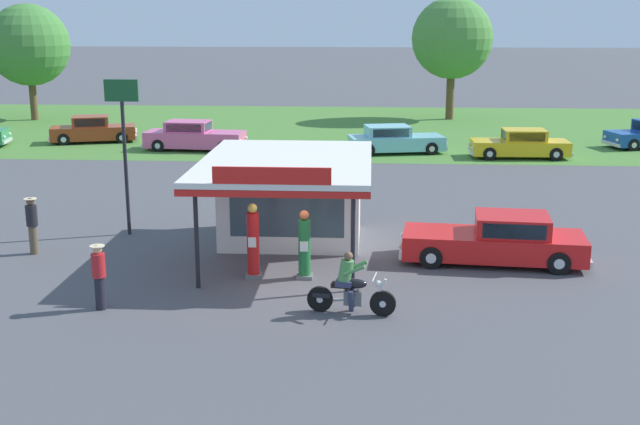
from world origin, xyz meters
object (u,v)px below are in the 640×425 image
(motorcycle_with_rider, at_px, (350,288))
(parked_car_back_row_centre_right, at_px, (521,145))
(gas_pump_nearside, at_px, (253,244))
(gas_pump_offside, at_px, (304,247))
(bystander_strolling_foreground, at_px, (99,275))
(roadside_pole_sign, at_px, (124,131))
(parked_car_second_row_spare, at_px, (194,137))
(featured_classic_sedan, at_px, (497,241))
(parked_car_back_row_far_left, at_px, (394,140))
(parked_car_back_row_centre_left, at_px, (93,130))
(bystander_admiring_sedan, at_px, (32,224))

(motorcycle_with_rider, height_order, parked_car_back_row_centre_right, motorcycle_with_rider)
(gas_pump_nearside, distance_m, gas_pump_offside, 1.43)
(bystander_strolling_foreground, distance_m, roadside_pole_sign, 7.50)
(parked_car_second_row_spare, distance_m, roadside_pole_sign, 17.06)
(parked_car_back_row_centre_right, bearing_deg, featured_classic_sedan, -102.03)
(parked_car_back_row_far_left, distance_m, parked_car_back_row_centre_left, 17.11)
(parked_car_second_row_spare, distance_m, bystander_strolling_foreground, 23.87)
(featured_classic_sedan, relative_size, parked_car_back_row_centre_right, 1.10)
(motorcycle_with_rider, height_order, parked_car_back_row_centre_left, motorcycle_with_rider)
(motorcycle_with_rider, xyz_separation_m, parked_car_back_row_centre_right, (8.01, 22.36, 0.01))
(parked_car_back_row_far_left, bearing_deg, gas_pump_offside, -98.26)
(gas_pump_offside, height_order, bystander_admiring_sedan, gas_pump_offside)
(roadside_pole_sign, bearing_deg, featured_classic_sedan, -11.52)
(featured_classic_sedan, height_order, parked_car_back_row_centre_right, featured_classic_sedan)
(motorcycle_with_rider, bearing_deg, bystander_strolling_foreground, -179.15)
(gas_pump_nearside, distance_m, motorcycle_with_rider, 3.83)
(motorcycle_with_rider, bearing_deg, parked_car_back_row_centre_left, 120.47)
(motorcycle_with_rider, bearing_deg, bystander_admiring_sedan, 155.54)
(motorcycle_with_rider, xyz_separation_m, parked_car_second_row_spare, (-8.96, 23.61, 0.06))
(gas_pump_offside, bearing_deg, parked_car_second_row_spare, 110.01)
(roadside_pole_sign, bearing_deg, gas_pump_nearside, -41.32)
(featured_classic_sedan, height_order, bystander_strolling_foreground, bystander_strolling_foreground)
(motorcycle_with_rider, distance_m, roadside_pole_sign, 10.54)
(gas_pump_nearside, xyz_separation_m, motorcycle_with_rider, (2.75, -2.64, -0.31))
(gas_pump_nearside, distance_m, parked_car_back_row_far_left, 21.21)
(parked_car_second_row_spare, bearing_deg, motorcycle_with_rider, -69.22)
(parked_car_back_row_centre_left, distance_m, bystander_strolling_foreground, 27.52)
(parked_car_back_row_centre_left, height_order, bystander_strolling_foreground, bystander_strolling_foreground)
(gas_pump_offside, bearing_deg, bystander_strolling_foreground, -150.62)
(gas_pump_nearside, height_order, parked_car_back_row_centre_left, gas_pump_nearside)
(bystander_admiring_sedan, distance_m, bystander_strolling_foreground, 5.77)
(gas_pump_offside, relative_size, bystander_strolling_foreground, 1.16)
(gas_pump_offside, xyz_separation_m, roadside_pole_sign, (-6.19, 4.19, 2.58))
(gas_pump_nearside, height_order, parked_car_back_row_far_left, gas_pump_nearside)
(parked_car_back_row_centre_left, bearing_deg, bystander_admiring_sedan, -75.68)
(bystander_admiring_sedan, bearing_deg, bystander_strolling_foreground, -51.72)
(gas_pump_nearside, distance_m, featured_classic_sedan, 7.18)
(motorcycle_with_rider, relative_size, bystander_strolling_foreground, 1.31)
(parked_car_back_row_far_left, distance_m, roadside_pole_sign, 19.14)
(motorcycle_with_rider, height_order, roadside_pole_sign, roadside_pole_sign)
(gas_pump_nearside, relative_size, parked_car_back_row_centre_right, 0.42)
(gas_pump_offside, distance_m, featured_classic_sedan, 5.81)
(gas_pump_nearside, bearing_deg, bystander_strolling_foreground, -141.46)
(bystander_strolling_foreground, bearing_deg, parked_car_back_row_centre_left, 109.20)
(parked_car_back_row_centre_left, bearing_deg, gas_pump_offside, -59.11)
(featured_classic_sedan, distance_m, bystander_strolling_foreground, 11.33)
(gas_pump_offside, xyz_separation_m, parked_car_back_row_centre_right, (9.34, 19.71, -0.22))
(parked_car_second_row_spare, relative_size, roadside_pole_sign, 1.08)
(parked_car_second_row_spare, relative_size, bystander_admiring_sedan, 3.14)
(bystander_admiring_sedan, distance_m, roadside_pole_sign, 4.13)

